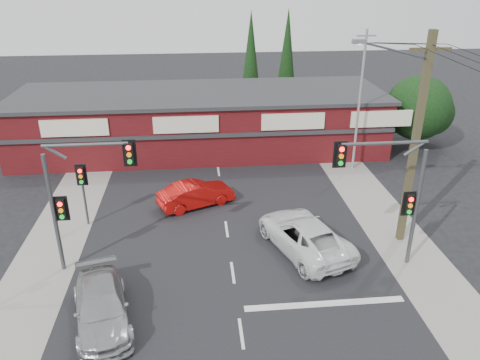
{
  "coord_description": "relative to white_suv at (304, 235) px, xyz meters",
  "views": [
    {
      "loc": [
        -1.34,
        -16.1,
        12.28
      ],
      "look_at": [
        0.52,
        3.0,
        3.56
      ],
      "focal_mm": 35.0,
      "sensor_mm": 36.0,
      "label": 1
    }
  ],
  "objects": [
    {
      "name": "ground",
      "position": [
        -3.53,
        -2.55,
        -0.79
      ],
      "size": [
        120.0,
        120.0,
        0.0
      ],
      "primitive_type": "plane",
      "color": "black",
      "rests_on": "ground"
    },
    {
      "name": "road_strip",
      "position": [
        -3.53,
        2.45,
        -0.79
      ],
      "size": [
        14.0,
        70.0,
        0.01
      ],
      "primitive_type": "cube",
      "color": "black",
      "rests_on": "ground"
    },
    {
      "name": "verge_left",
      "position": [
        -12.03,
        2.45,
        -0.78
      ],
      "size": [
        3.0,
        70.0,
        0.02
      ],
      "primitive_type": "cube",
      "color": "gray",
      "rests_on": "ground"
    },
    {
      "name": "verge_right",
      "position": [
        4.97,
        2.45,
        -0.78
      ],
      "size": [
        3.0,
        70.0,
        0.02
      ],
      "primitive_type": "cube",
      "color": "gray",
      "rests_on": "ground"
    },
    {
      "name": "stop_line",
      "position": [
        -0.03,
        -4.05,
        -0.78
      ],
      "size": [
        6.5,
        0.35,
        0.01
      ],
      "primitive_type": "cube",
      "color": "silver",
      "rests_on": "ground"
    },
    {
      "name": "white_suv",
      "position": [
        0.0,
        0.0,
        0.0
      ],
      "size": [
        4.35,
        6.26,
        1.59
      ],
      "primitive_type": "imported",
      "rotation": [
        0.0,
        0.0,
        3.47
      ],
      "color": "white",
      "rests_on": "ground"
    },
    {
      "name": "silver_suv",
      "position": [
        -8.69,
        -4.22,
        -0.1
      ],
      "size": [
        3.02,
        5.12,
        1.39
      ],
      "primitive_type": "imported",
      "rotation": [
        0.0,
        0.0,
        0.24
      ],
      "color": "#A2A5A7",
      "rests_on": "ground"
    },
    {
      "name": "red_sedan",
      "position": [
        -5.03,
        5.06,
        -0.09
      ],
      "size": [
        4.52,
        3.08,
        1.41
      ],
      "primitive_type": "imported",
      "rotation": [
        0.0,
        0.0,
        1.98
      ],
      "color": "#B50E0B",
      "rests_on": "ground"
    },
    {
      "name": "lane_dashes",
      "position": [
        -3.53,
        4.11,
        -0.78
      ],
      "size": [
        0.12,
        50.9,
        0.01
      ],
      "color": "silver",
      "rests_on": "ground"
    },
    {
      "name": "shop_building",
      "position": [
        -4.52,
        14.44,
        1.34
      ],
      "size": [
        27.3,
        8.4,
        4.22
      ],
      "color": "#460E11",
      "rests_on": "ground"
    },
    {
      "name": "tree_cluster",
      "position": [
        11.16,
        12.89,
        2.1
      ],
      "size": [
        5.9,
        5.1,
        5.5
      ],
      "color": "#2D2116",
      "rests_on": "ground"
    },
    {
      "name": "conifer_near",
      "position": [
        -0.03,
        21.45,
        4.68
      ],
      "size": [
        1.8,
        1.8,
        9.25
      ],
      "color": "#2D2116",
      "rests_on": "ground"
    },
    {
      "name": "conifer_far",
      "position": [
        3.47,
        23.45,
        4.68
      ],
      "size": [
        1.8,
        1.8,
        9.25
      ],
      "color": "#2D2116",
      "rests_on": "ground"
    },
    {
      "name": "traffic_mast_left",
      "position": [
        -9.96,
        -0.54,
        3.14
      ],
      "size": [
        3.77,
        0.27,
        5.97
      ],
      "color": "#47494C",
      "rests_on": "ground"
    },
    {
      "name": "traffic_mast_right",
      "position": [
        3.33,
        -1.54,
        3.15
      ],
      "size": [
        3.96,
        0.27,
        5.97
      ],
      "color": "#47494C",
      "rests_on": "ground"
    },
    {
      "name": "pedestal_signal",
      "position": [
        -10.73,
        3.46,
        1.61
      ],
      "size": [
        0.55,
        0.27,
        3.38
      ],
      "color": "#47494C",
      "rests_on": "ground"
    },
    {
      "name": "utility_pole",
      "position": [
        4.84,
        0.44,
        4.6
      ],
      "size": [
        4.38,
        0.59,
        10.0
      ],
      "color": "#4A4329",
      "rests_on": "ground"
    },
    {
      "name": "steel_pole",
      "position": [
        5.47,
        9.45,
        3.91
      ],
      "size": [
        1.2,
        0.16,
        9.0
      ],
      "color": "gray",
      "rests_on": "ground"
    }
  ]
}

